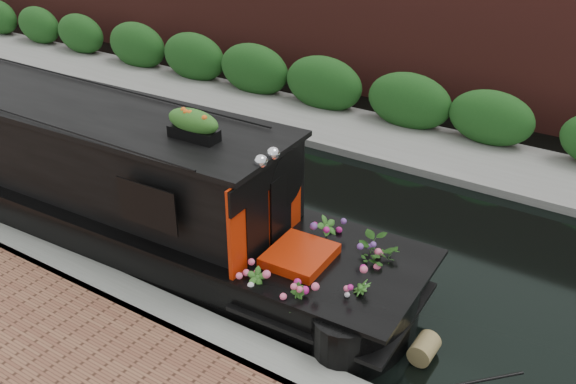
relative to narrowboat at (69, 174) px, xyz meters
The scene contains 7 objects.
ground 3.96m from the narrowboat, 30.76° to the left, with size 80.00×80.00×0.00m, color black.
near_bank_coping 3.68m from the narrowboat, 21.79° to the right, with size 40.00×0.60×0.50m, color gray.
far_bank_path 7.06m from the narrowboat, 61.76° to the left, with size 40.00×2.40×0.34m, color gray.
far_hedge 7.86m from the narrowboat, 64.88° to the left, with size 40.00×1.10×2.80m, color #1C4A19.
far_brick_wall 9.79m from the narrowboat, 70.13° to the left, with size 40.00×1.00×8.00m, color #56221D.
narrowboat is the anchor object (origin of this frame).
rope_fender 6.85m from the narrowboat, ahead, with size 0.32×0.32×0.43m, color olive.
Camera 1 is at (5.51, -8.38, 6.01)m, focal length 40.00 mm.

